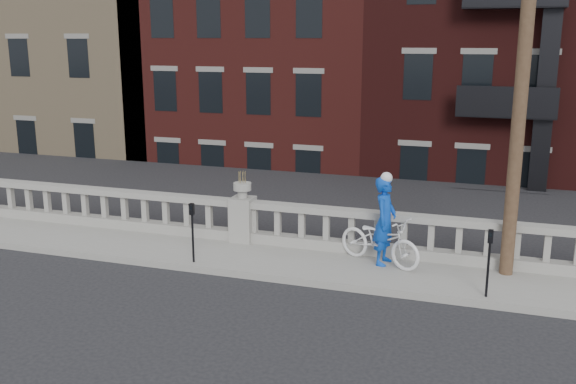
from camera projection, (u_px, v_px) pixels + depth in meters
name	position (u px, v px, depth m)	size (l,w,h in m)	color
ground	(166.00, 308.00, 12.32)	(120.00, 120.00, 0.00)	black
sidewalk	(228.00, 255.00, 15.07)	(32.00, 2.20, 0.15)	gray
balustrade	(243.00, 221.00, 15.81)	(28.00, 0.34, 1.03)	gray
planter_pedestal	(243.00, 214.00, 15.77)	(0.55, 0.55, 1.76)	gray
lower_level	(394.00, 86.00, 32.79)	(80.00, 44.00, 20.80)	#605E59
utility_pole	(526.00, 28.00, 12.51)	(1.60, 0.28, 10.00)	#422D1E
parking_meter_c	(192.00, 226.00, 14.21)	(0.10, 0.09, 1.36)	black
parking_meter_d	(489.00, 255.00, 12.29)	(0.10, 0.09, 1.36)	black
bicycle	(380.00, 240.00, 14.20)	(0.72, 2.06, 1.08)	white
cyclist	(385.00, 221.00, 14.09)	(0.72, 0.47, 1.97)	#0B3FB1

